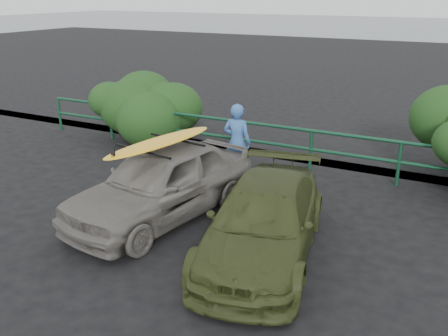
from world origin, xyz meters
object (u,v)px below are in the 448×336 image
at_px(man, 237,142).
at_px(surfboard, 160,142).
at_px(guardrail, 271,145).
at_px(olive_vehicle, 263,221).
at_px(sedan, 162,182).

height_order(man, surfboard, man).
xyz_separation_m(guardrail, olive_vehicle, (1.60, -4.16, 0.07)).
bearing_deg(olive_vehicle, guardrail, 98.78).
distance_m(guardrail, surfboard, 3.91).
bearing_deg(sedan, olive_vehicle, -1.41).
xyz_separation_m(sedan, man, (0.35, 2.44, 0.18)).
bearing_deg(man, sedan, 77.14).
bearing_deg(sedan, guardrail, 89.46).
bearing_deg(sedan, man, 91.28).
relative_size(guardrail, olive_vehicle, 3.44).
distance_m(guardrail, man, 1.37).
height_order(olive_vehicle, man, man).
distance_m(sedan, surfboard, 0.79).
bearing_deg(guardrail, surfboard, -99.97).
bearing_deg(olive_vehicle, man, 111.31).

